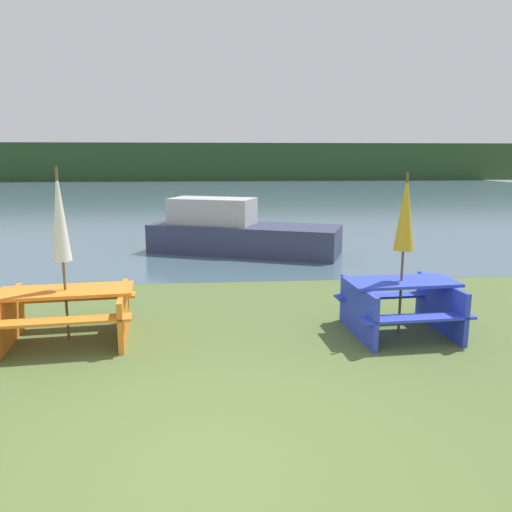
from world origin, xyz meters
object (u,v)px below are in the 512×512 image
picnic_table_blue (400,302)px  boat (237,233)px  picnic_table_orange (67,309)px  umbrella_white (60,216)px  umbrella_gold (405,214)px

picnic_table_blue → boat: (-2.03, 6.41, 0.07)m
picnic_table_blue → picnic_table_orange: 4.67m
picnic_table_orange → umbrella_white: (-0.00, 0.00, 1.28)m
picnic_table_orange → boat: (2.64, 6.33, 0.08)m
picnic_table_orange → boat: boat is taller
picnic_table_blue → boat: size_ratio=0.31×
picnic_table_orange → umbrella_white: umbrella_white is taller
umbrella_white → umbrella_gold: size_ratio=1.04×
picnic_table_blue → picnic_table_orange: picnic_table_blue is taller
picnic_table_orange → boat: size_ratio=0.37×
umbrella_gold → umbrella_white: bearing=178.9°
picnic_table_blue → umbrella_white: (-4.67, 0.09, 1.27)m
picnic_table_orange → umbrella_gold: (4.67, -0.09, 1.28)m
umbrella_white → boat: (2.64, 6.33, -1.20)m
picnic_table_blue → picnic_table_orange: size_ratio=0.85×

